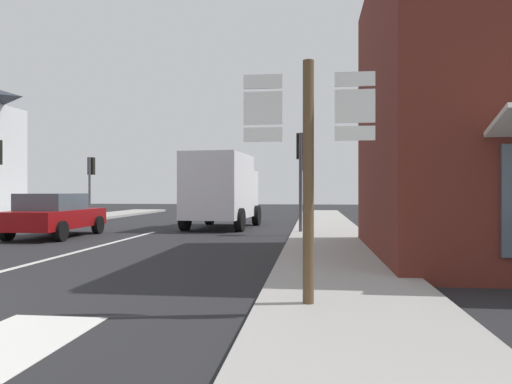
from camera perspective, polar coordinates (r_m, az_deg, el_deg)
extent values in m
plane|color=#232326|center=(16.65, -14.25, -5.23)|extent=(80.00, 80.00, 0.00)
cube|color=#9E9B96|center=(13.57, 9.00, -6.16)|extent=(2.50, 44.00, 0.14)
cube|color=silver|center=(13.02, -20.62, -6.71)|extent=(0.16, 12.00, 0.01)
cube|color=silver|center=(5.65, -27.71, -15.81)|extent=(1.20, 2.20, 0.01)
cube|color=maroon|center=(17.52, -22.69, -2.94)|extent=(1.85, 4.24, 0.60)
cube|color=#47515B|center=(17.27, -23.09, -1.08)|extent=(1.60, 2.14, 0.55)
cylinder|color=black|center=(19.13, -23.10, -3.58)|extent=(0.24, 0.65, 0.64)
cylinder|color=black|center=(18.37, -18.29, -3.73)|extent=(0.24, 0.65, 0.64)
cylinder|color=black|center=(16.82, -27.51, -4.10)|extent=(0.24, 0.65, 0.64)
cylinder|color=black|center=(15.94, -22.20, -4.33)|extent=(0.24, 0.65, 0.64)
cube|color=silver|center=(19.49, -4.47, 0.70)|extent=(2.46, 3.85, 2.60)
cube|color=silver|center=(21.91, -2.74, -0.15)|extent=(2.18, 1.45, 2.00)
cube|color=#47515B|center=(21.97, -2.70, 1.94)|extent=(1.76, 0.23, 0.70)
cylinder|color=black|center=(22.17, -5.53, -2.73)|extent=(0.34, 0.92, 0.90)
cylinder|color=black|center=(21.65, 0.07, -2.80)|extent=(0.34, 0.92, 0.90)
cylinder|color=black|center=(18.94, -8.45, -3.22)|extent=(0.34, 0.92, 0.90)
cylinder|color=black|center=(18.33, -1.94, -3.33)|extent=(0.34, 0.92, 0.90)
cylinder|color=brown|center=(6.06, 6.24, 0.55)|extent=(0.14, 0.14, 3.20)
cube|color=white|center=(6.30, 0.83, 13.00)|extent=(0.50, 0.03, 0.18)
cube|color=black|center=(6.32, 0.85, 12.96)|extent=(0.43, 0.01, 0.13)
cube|color=white|center=(6.24, 0.83, 9.96)|extent=(0.50, 0.03, 0.42)
cube|color=black|center=(6.26, 0.85, 9.93)|extent=(0.43, 0.01, 0.32)
cube|color=white|center=(6.19, 0.83, 6.85)|extent=(0.50, 0.03, 0.18)
cube|color=black|center=(6.21, 0.85, 6.83)|extent=(0.43, 0.01, 0.13)
cube|color=white|center=(6.29, 11.68, 13.02)|extent=(0.50, 0.03, 0.18)
cube|color=black|center=(6.31, 11.66, 12.98)|extent=(0.43, 0.01, 0.13)
cube|color=white|center=(6.23, 11.68, 9.97)|extent=(0.50, 0.03, 0.42)
cube|color=black|center=(6.25, 11.66, 9.94)|extent=(0.43, 0.01, 0.32)
cube|color=white|center=(6.18, 11.67, 6.86)|extent=(0.50, 0.03, 0.18)
cube|color=black|center=(6.20, 11.66, 6.84)|extent=(0.43, 0.01, 0.13)
cylinder|color=#47474C|center=(16.75, 5.32, 0.93)|extent=(0.12, 0.12, 3.58)
cube|color=black|center=(17.02, 5.34, 5.44)|extent=(0.30, 0.28, 0.90)
sphere|color=#360303|center=(17.19, 5.35, 6.29)|extent=(0.18, 0.18, 0.18)
sphere|color=#3C2303|center=(17.16, 5.35, 5.36)|extent=(0.18, 0.18, 0.18)
sphere|color=#0CA526|center=(17.14, 5.35, 4.43)|extent=(0.18, 0.18, 0.18)
cylinder|color=#47474C|center=(26.20, -19.19, 0.33)|extent=(0.12, 0.12, 3.30)
cube|color=black|center=(26.41, -19.00, 2.93)|extent=(0.30, 0.28, 0.90)
sphere|color=#360303|center=(26.55, -18.87, 3.50)|extent=(0.18, 0.18, 0.18)
sphere|color=#3C2303|center=(26.54, -18.87, 2.90)|extent=(0.18, 0.18, 0.18)
sphere|color=#0CA526|center=(26.53, -18.87, 2.30)|extent=(0.18, 0.18, 0.18)
cylinder|color=#47474C|center=(23.93, 5.76, 0.57)|extent=(0.12, 0.12, 3.48)
cube|color=black|center=(24.17, 5.77, 3.62)|extent=(0.30, 0.28, 0.90)
sphere|color=#360303|center=(24.33, 5.78, 4.23)|extent=(0.18, 0.18, 0.18)
sphere|color=#3C2303|center=(24.31, 5.78, 3.57)|extent=(0.18, 0.18, 0.18)
sphere|color=#0CA526|center=(24.30, 5.78, 2.91)|extent=(0.18, 0.18, 0.18)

